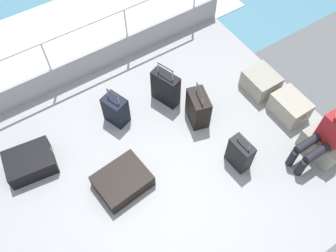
% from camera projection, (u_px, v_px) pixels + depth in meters
% --- Properties ---
extents(ground_plane, '(4.40, 5.20, 0.06)m').
position_uv_depth(ground_plane, '(162.00, 165.00, 5.29)').
color(ground_plane, '#939699').
extents(gunwale_port, '(0.06, 5.20, 0.45)m').
position_uv_depth(gunwale_port, '(93.00, 62.00, 6.07)').
color(gunwale_port, '#939699').
rests_on(gunwale_port, ground_plane).
extents(railing_port, '(0.04, 4.20, 1.02)m').
position_uv_depth(railing_port, '(87.00, 37.00, 5.61)').
color(railing_port, silver).
rests_on(railing_port, ground_plane).
extents(sea_wake, '(12.00, 12.00, 0.01)m').
position_uv_depth(sea_wake, '(66.00, 37.00, 7.20)').
color(sea_wake, teal).
rests_on(sea_wake, ground_plane).
extents(cargo_crate_0, '(0.55, 0.47, 0.35)m').
position_uv_depth(cargo_crate_0, '(261.00, 82.00, 5.89)').
color(cargo_crate_0, gray).
rests_on(cargo_crate_0, ground_plane).
extents(cargo_crate_1, '(0.59, 0.41, 0.35)m').
position_uv_depth(cargo_crate_1, '(290.00, 107.00, 5.61)').
color(cargo_crate_1, '#9E9989').
rests_on(cargo_crate_1, ground_plane).
extents(cargo_crate_2, '(0.64, 0.45, 0.35)m').
position_uv_depth(cargo_crate_2, '(324.00, 144.00, 5.24)').
color(cargo_crate_2, gray).
rests_on(cargo_crate_2, ground_plane).
extents(passenger_seated, '(0.34, 0.66, 1.05)m').
position_uv_depth(passenger_seated, '(325.00, 137.00, 4.88)').
color(passenger_seated, maroon).
rests_on(passenger_seated, ground_plane).
extents(suitcase_0, '(0.41, 0.35, 0.68)m').
position_uv_depth(suitcase_0, '(116.00, 110.00, 5.48)').
color(suitcase_0, black).
rests_on(suitcase_0, ground_plane).
extents(suitcase_1, '(0.60, 0.72, 0.27)m').
position_uv_depth(suitcase_1, '(30.00, 162.00, 5.12)').
color(suitcase_1, black).
rests_on(suitcase_1, ground_plane).
extents(suitcase_2, '(0.49, 0.33, 0.78)m').
position_uv_depth(suitcase_2, '(166.00, 88.00, 5.66)').
color(suitcase_2, black).
rests_on(suitcase_2, ground_plane).
extents(suitcase_3, '(0.37, 0.21, 0.66)m').
position_uv_depth(suitcase_3, '(240.00, 154.00, 5.05)').
color(suitcase_3, black).
rests_on(suitcase_3, ground_plane).
extents(suitcase_4, '(0.49, 0.37, 0.72)m').
position_uv_depth(suitcase_4, '(198.00, 108.00, 5.48)').
color(suitcase_4, black).
rests_on(suitcase_4, ground_plane).
extents(suitcase_5, '(0.65, 0.77, 0.23)m').
position_uv_depth(suitcase_5, '(123.00, 181.00, 4.98)').
color(suitcase_5, black).
rests_on(suitcase_5, ground_plane).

